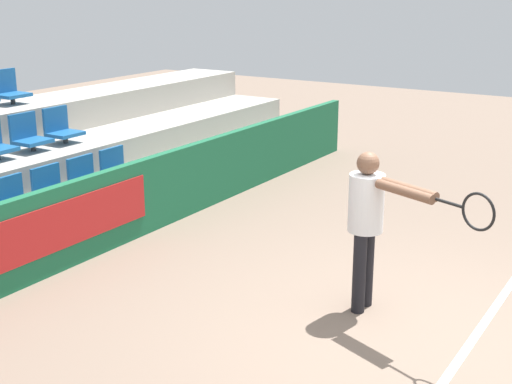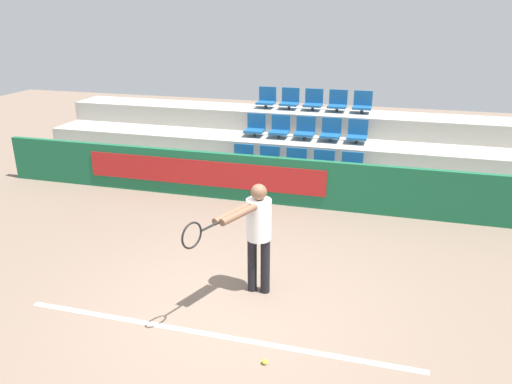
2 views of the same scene
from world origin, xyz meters
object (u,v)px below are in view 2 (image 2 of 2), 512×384
Objects in this scene: stadium_chair_4 at (351,167)px; stadium_chair_10 at (267,99)px; stadium_chair_9 at (357,133)px; stadium_chair_1 at (269,160)px; stadium_chair_0 at (243,158)px; stadium_chair_6 at (280,128)px; stadium_chair_7 at (305,130)px; stadium_chair_12 at (313,101)px; stadium_chair_2 at (296,163)px; stadium_chair_3 at (323,165)px; stadium_chair_13 at (338,103)px; tennis_player at (255,228)px; stadium_chair_5 at (255,127)px; tennis_ball at (265,362)px; stadium_chair_14 at (362,104)px; stadium_chair_11 at (290,100)px; stadium_chair_8 at (331,132)px.

stadium_chair_4 is 3.25m from stadium_chair_10.
stadium_chair_9 is at bearing 90.00° from stadium_chair_4.
stadium_chair_0 is at bearing 180.00° from stadium_chair_1.
stadium_chair_6 is 1.00× the size of stadium_chair_7.
stadium_chair_12 is at bearing 90.00° from stadium_chair_7.
stadium_chair_2 is 0.58m from stadium_chair_3.
stadium_chair_4 is (0.58, 0.00, 0.00)m from stadium_chair_3.
stadium_chair_10 is 1.00× the size of stadium_chair_13.
tennis_player reaches higher than stadium_chair_3.
stadium_chair_5 is 2.33m from stadium_chair_9.
stadium_chair_2 is 1.00× the size of stadium_chair_13.
stadium_chair_10 is (-0.58, 2.07, 0.93)m from stadium_chair_1.
stadium_chair_2 is 1.00× the size of stadium_chair_6.
tennis_player is 1.77m from tennis_ball.
tennis_player is at bearing -86.37° from stadium_chair_2.
stadium_chair_4 is at bearing 0.00° from stadium_chair_3.
stadium_chair_11 is at bearing 180.00° from stadium_chair_14.
stadium_chair_13 is (0.00, 1.03, 0.46)m from stadium_chair_8.
stadium_chair_4 is at bearing 85.72° from tennis_ball.
stadium_chair_12 is 7.73m from tennis_ball.
stadium_chair_11 is at bearing 119.35° from stadium_chair_3.
stadium_chair_14 is at bearing 0.00° from stadium_chair_11.
stadium_chair_8 is at bearing 30.66° from stadium_chair_0.
stadium_chair_7 is 6.63m from tennis_ball.
stadium_chair_0 and stadium_chair_1 have the same top height.
stadium_chair_11 reaches higher than stadium_chair_1.
tennis_player is at bearing -100.07° from stadium_chair_9.
stadium_chair_14 is (1.16, 0.00, 0.00)m from stadium_chair_12.
stadium_chair_11 is at bearing 100.06° from tennis_ball.
stadium_chair_10 is (-1.16, 2.07, 0.93)m from stadium_chair_2.
stadium_chair_9 is 5.18m from tennis_player.
stadium_chair_5 is at bearing -156.03° from stadium_chair_14.
stadium_chair_3 is 1.00× the size of stadium_chair_6.
stadium_chair_8 is at bearing 41.64° from stadium_chair_1.
stadium_chair_9 is at bearing -30.66° from stadium_chair_11.
stadium_chair_12 is at bearing 0.00° from stadium_chair_10.
stadium_chair_5 is at bearing 138.36° from stadium_chair_2.
stadium_chair_6 and stadium_chair_9 have the same top height.
stadium_chair_0 is at bearing 180.00° from stadium_chair_4.
tennis_player is (0.26, -6.13, -0.61)m from stadium_chair_12.
stadium_chair_3 is 1.00× the size of stadium_chair_4.
stadium_chair_11 reaches higher than stadium_chair_4.
stadium_chair_11 reaches higher than stadium_chair_8.
stadium_chair_7 is 1.62m from stadium_chair_10.
stadium_chair_2 is 2.34m from stadium_chair_11.
stadium_chair_12 is 6.17m from tennis_player.
stadium_chair_14 is (0.58, 1.03, 0.46)m from stadium_chair_8.
tennis_player is (1.42, -4.06, 0.32)m from stadium_chair_0.
stadium_chair_0 is 0.32× the size of tennis_player.
stadium_chair_10 is (0.00, 1.03, 0.46)m from stadium_chair_5.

